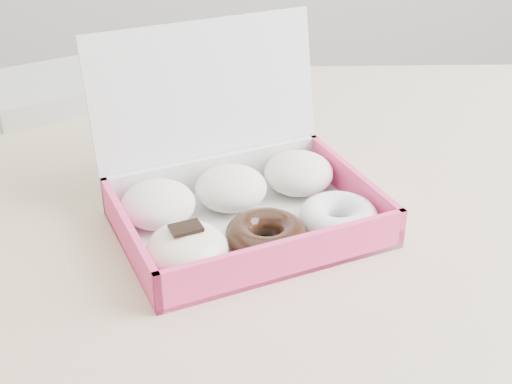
{
  "coord_description": "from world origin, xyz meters",
  "views": [
    {
      "loc": [
        0.1,
        -0.83,
        1.2
      ],
      "look_at": [
        0.12,
        -0.15,
        0.8
      ],
      "focal_mm": 50.0,
      "sensor_mm": 36.0,
      "label": 1
    }
  ],
  "objects": [
    {
      "name": "donut_box",
      "position": [
        0.1,
        -0.12,
        0.78
      ],
      "size": [
        0.36,
        0.34,
        0.21
      ],
      "rotation": [
        0.0,
        0.0,
        0.4
      ],
      "color": "silver",
      "rests_on": "table"
    },
    {
      "name": "table",
      "position": [
        0.0,
        0.0,
        0.67
      ],
      "size": [
        1.2,
        0.8,
        0.75
      ],
      "color": "tan",
      "rests_on": "ground"
    },
    {
      "name": "newspapers",
      "position": [
        -0.19,
        0.26,
        0.77
      ],
      "size": [
        0.28,
        0.27,
        0.04
      ],
      "primitive_type": "cube",
      "rotation": [
        0.0,
        0.0,
        0.52
      ],
      "color": "beige",
      "rests_on": "table"
    }
  ]
}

